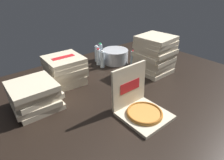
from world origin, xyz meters
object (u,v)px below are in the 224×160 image
at_px(pizza_stack_center_far, 34,95).
at_px(water_bottle_0, 97,54).
at_px(ice_bucket, 115,56).
at_px(water_bottle_4, 133,59).
at_px(water_bottle_1, 98,57).
at_px(pizza_stack_right_near, 65,70).
at_px(water_bottle_5, 139,54).
at_px(open_pizza_box, 140,105).
at_px(water_bottle_3, 102,59).
at_px(pizza_stack_right_far, 155,54).
at_px(water_bottle_2, 100,51).

bearing_deg(pizza_stack_center_far, water_bottle_0, 26.64).
relative_size(ice_bucket, water_bottle_4, 1.51).
xyz_separation_m(water_bottle_0, water_bottle_1, (-0.05, -0.11, 0.00)).
bearing_deg(water_bottle_0, pizza_stack_right_near, -156.18).
xyz_separation_m(ice_bucket, water_bottle_5, (0.26, -0.21, 0.02)).
distance_m(ice_bucket, water_bottle_4, 0.28).
height_order(open_pizza_box, water_bottle_0, open_pizza_box).
bearing_deg(water_bottle_5, pizza_stack_center_far, -174.95).
distance_m(open_pizza_box, water_bottle_1, 1.13).
xyz_separation_m(pizza_stack_right_near, ice_bucket, (0.80, 0.09, -0.06)).
xyz_separation_m(pizza_stack_center_far, water_bottle_3, (0.99, 0.31, -0.02)).
relative_size(pizza_stack_center_far, ice_bucket, 1.20).
height_order(pizza_stack_right_near, water_bottle_1, pizza_stack_right_near).
bearing_deg(pizza_stack_right_far, water_bottle_2, 108.74).
relative_size(pizza_stack_center_far, water_bottle_2, 1.82).
distance_m(pizza_stack_right_near, water_bottle_2, 0.79).
height_order(pizza_stack_right_near, water_bottle_4, pizza_stack_right_near).
bearing_deg(water_bottle_2, pizza_stack_center_far, -153.49).
distance_m(pizza_stack_center_far, water_bottle_3, 1.04).
xyz_separation_m(ice_bucket, water_bottle_2, (-0.08, 0.24, 0.02)).
relative_size(pizza_stack_right_far, water_bottle_5, 1.95).
xyz_separation_m(water_bottle_2, water_bottle_4, (0.15, -0.51, 0.00)).
xyz_separation_m(ice_bucket, water_bottle_3, (-0.24, -0.02, 0.02)).
height_order(water_bottle_0, water_bottle_2, same).
distance_m(water_bottle_0, water_bottle_5, 0.59).
xyz_separation_m(pizza_stack_right_far, water_bottle_1, (-0.41, 0.60, -0.11)).
relative_size(pizza_stack_right_far, water_bottle_1, 1.95).
distance_m(pizza_stack_center_far, water_bottle_5, 1.49).
relative_size(open_pizza_box, water_bottle_3, 1.77).
height_order(pizza_stack_right_far, water_bottle_1, pizza_stack_right_far).
relative_size(pizza_stack_center_far, water_bottle_1, 1.82).
bearing_deg(pizza_stack_right_near, water_bottle_2, 23.99).
bearing_deg(water_bottle_2, water_bottle_1, -133.55).
bearing_deg(water_bottle_1, ice_bucket, -18.74).
distance_m(pizza_stack_center_far, pizza_stack_right_far, 1.42).
bearing_deg(pizza_stack_right_far, water_bottle_1, 124.01).
distance_m(pizza_stack_right_near, water_bottle_1, 0.60).
xyz_separation_m(open_pizza_box, water_bottle_1, (0.34, 1.08, 0.03)).
relative_size(water_bottle_1, water_bottle_4, 1.00).
xyz_separation_m(pizza_stack_right_near, water_bottle_3, (0.56, 0.06, -0.04)).
relative_size(pizza_stack_right_near, water_bottle_1, 1.87).
height_order(water_bottle_2, water_bottle_4, same).
bearing_deg(water_bottle_5, water_bottle_1, 149.94).
bearing_deg(water_bottle_3, water_bottle_2, 58.63).
bearing_deg(water_bottle_0, water_bottle_1, -115.01).
bearing_deg(water_bottle_4, water_bottle_2, 106.22).
bearing_deg(open_pizza_box, pizza_stack_right_far, 32.28).
height_order(ice_bucket, water_bottle_0, water_bottle_0).
distance_m(ice_bucket, water_bottle_5, 0.33).
bearing_deg(pizza_stack_right_near, water_bottle_5, -6.44).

